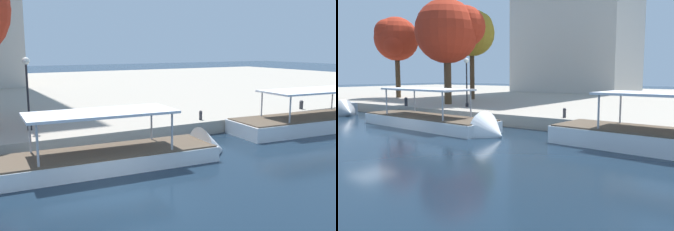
% 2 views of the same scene
% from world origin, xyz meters
% --- Properties ---
extents(ground_plane, '(220.00, 220.00, 0.00)m').
position_xyz_m(ground_plane, '(0.00, 0.00, 0.00)').
color(ground_plane, '#142333').
extents(dock_promenade, '(120.00, 55.00, 0.84)m').
position_xyz_m(dock_promenade, '(0.00, 34.87, 0.42)').
color(dock_promenade, '#A39989').
rests_on(dock_promenade, ground_plane).
extents(tour_boat_1, '(12.29, 3.68, 3.89)m').
position_xyz_m(tour_boat_1, '(1.61, 3.98, 0.25)').
color(tour_boat_1, white).
rests_on(tour_boat_1, ground_plane).
extents(tour_boat_2, '(13.25, 4.27, 4.04)m').
position_xyz_m(tour_boat_2, '(17.10, 5.09, 0.34)').
color(tour_boat_2, white).
rests_on(tour_boat_2, ground_plane).
extents(mooring_bollard_1, '(0.31, 0.31, 0.69)m').
position_xyz_m(mooring_bollard_1, '(18.16, 8.12, 1.21)').
color(mooring_bollard_1, '#2D2D33').
rests_on(mooring_bollard_1, dock_promenade).
extents(mooring_bollard_2, '(0.22, 0.22, 0.63)m').
position_xyz_m(mooring_bollard_2, '(8.82, 8.17, 1.18)').
color(mooring_bollard_2, '#2D2D33').
rests_on(mooring_bollard_2, dock_promenade).
extents(lamp_post, '(0.42, 0.42, 4.16)m').
position_xyz_m(lamp_post, '(-1.53, 10.41, 3.53)').
color(lamp_post, black).
rests_on(lamp_post, dock_promenade).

